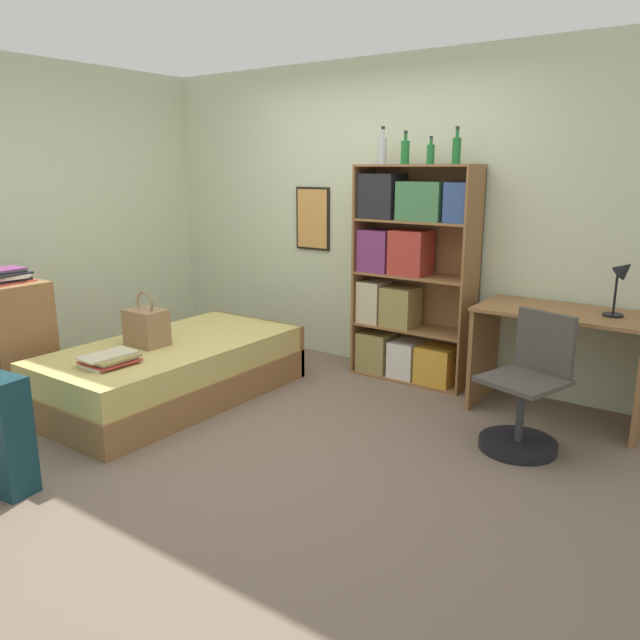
% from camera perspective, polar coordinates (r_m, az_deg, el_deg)
% --- Properties ---
extents(ground_plane, '(14.00, 14.00, 0.00)m').
position_cam_1_polar(ground_plane, '(4.41, -6.40, -9.17)').
color(ground_plane, '#756051').
extents(wall_back, '(10.00, 0.09, 2.60)m').
position_cam_1_polar(wall_back, '(5.45, 5.25, 9.36)').
color(wall_back, beige).
rests_on(wall_back, ground_plane).
extents(wall_left, '(0.06, 10.00, 2.60)m').
position_cam_1_polar(wall_left, '(5.91, -24.05, 8.59)').
color(wall_left, beige).
rests_on(wall_left, ground_plane).
extents(bed, '(1.02, 1.97, 0.44)m').
position_cam_1_polar(bed, '(4.87, -13.14, -4.50)').
color(bed, olive).
rests_on(bed, ground_plane).
extents(handbag, '(0.29, 0.21, 0.41)m').
position_cam_1_polar(handbag, '(4.75, -15.59, -0.60)').
color(handbag, '#93704C').
rests_on(handbag, bed).
extents(book_stack_on_bed, '(0.31, 0.37, 0.07)m').
position_cam_1_polar(book_stack_on_bed, '(4.39, -18.65, -3.40)').
color(book_stack_on_bed, silver).
rests_on(book_stack_on_bed, bed).
extents(dresser, '(0.54, 0.48, 0.91)m').
position_cam_1_polar(dresser, '(5.16, -26.47, -1.85)').
color(dresser, olive).
rests_on(dresser, ground_plane).
extents(magazine_pile_on_dresser, '(0.35, 0.39, 0.10)m').
position_cam_1_polar(magazine_pile_on_dresser, '(5.05, -27.19, 3.60)').
color(magazine_pile_on_dresser, '#B2382D').
rests_on(magazine_pile_on_dresser, dresser).
extents(bookcase, '(0.97, 0.34, 1.74)m').
position_cam_1_polar(bookcase, '(5.11, 7.80, 4.00)').
color(bookcase, olive).
rests_on(bookcase, ground_plane).
extents(bottle_green, '(0.07, 0.07, 0.29)m').
position_cam_1_polar(bottle_green, '(5.16, 5.74, 15.23)').
color(bottle_green, '#B7BCC1').
rests_on(bottle_green, bookcase).
extents(bottle_brown, '(0.07, 0.07, 0.25)m').
position_cam_1_polar(bottle_brown, '(5.01, 7.79, 15.03)').
color(bottle_brown, '#1E6B2D').
rests_on(bottle_brown, bookcase).
extents(bottle_clear, '(0.06, 0.06, 0.21)m').
position_cam_1_polar(bottle_clear, '(4.94, 10.08, 14.76)').
color(bottle_clear, '#1E6B2D').
rests_on(bottle_clear, bookcase).
extents(bottle_blue, '(0.06, 0.06, 0.27)m').
position_cam_1_polar(bottle_blue, '(4.84, 12.38, 14.97)').
color(bottle_blue, '#1E6B2D').
rests_on(bottle_blue, bookcase).
extents(desk, '(1.13, 0.59, 0.76)m').
position_cam_1_polar(desk, '(4.62, 21.14, -2.09)').
color(desk, olive).
rests_on(desk, ground_plane).
extents(desk_lamp, '(0.18, 0.13, 0.39)m').
position_cam_1_polar(desk_lamp, '(4.47, 25.90, 3.47)').
color(desk_lamp, black).
rests_on(desk_lamp, desk).
extents(desk_chair, '(0.54, 0.54, 0.85)m').
position_cam_1_polar(desk_chair, '(4.10, 18.24, -7.55)').
color(desk_chair, black).
rests_on(desk_chair, ground_plane).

